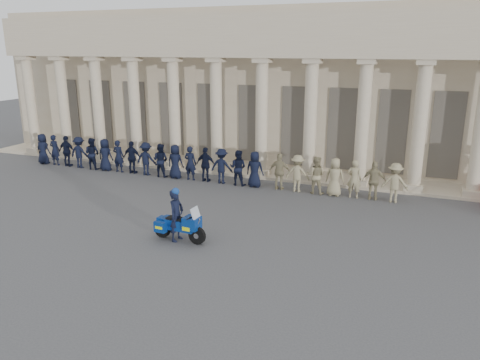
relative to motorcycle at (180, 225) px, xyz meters
name	(u,v)px	position (x,y,z in m)	size (l,w,h in m)	color
ground	(226,233)	(1.27, 1.29, -0.60)	(90.00, 90.00, 0.00)	#444447
building	(315,84)	(1.27, 16.04, 3.93)	(40.00, 12.50, 9.00)	#BCAA8D
officer_rank	(197,164)	(-2.96, 7.43, 0.32)	(21.28, 0.69, 1.83)	black
motorcycle	(180,225)	(0.00, 0.00, 0.00)	(2.16, 0.90, 1.38)	black
rider	(176,215)	(-0.12, 0.01, 0.39)	(0.51, 0.73, 2.01)	black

